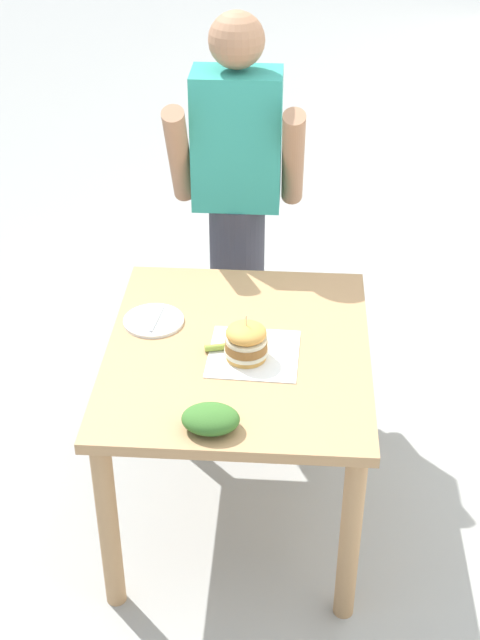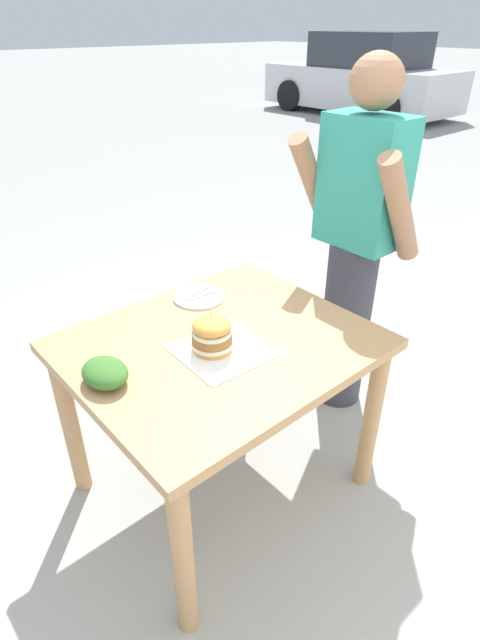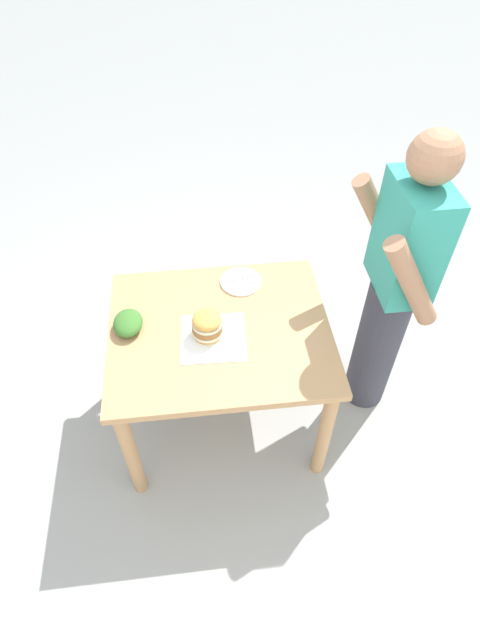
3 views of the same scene
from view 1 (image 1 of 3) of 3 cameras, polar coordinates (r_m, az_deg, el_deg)
name	(u,v)px [view 1 (image 1 of 3)]	position (r m, az deg, el deg)	size (l,w,h in m)	color
ground_plane	(238,506)	(3.59, -0.11, -11.81)	(80.00, 80.00, 0.00)	#9E9E99
patio_table	(238,376)	(3.17, -0.12, -3.58)	(0.92, 1.08, 0.76)	tan
serving_paper	(254,354)	(3.07, 0.88, -2.17)	(0.31, 0.31, 0.00)	white
sandwich	(246,341)	(3.01, 0.40, -1.38)	(0.15, 0.15, 0.17)	gold
pickle_spear	(217,347)	(3.07, -1.49, -1.76)	(0.02, 0.02, 0.08)	#8EA83D
side_plate_with_forks	(154,321)	(3.24, -5.55, -0.04)	(0.22, 0.22, 0.02)	white
side_salad	(211,419)	(2.73, -1.89, -6.35)	(0.18, 0.14, 0.08)	#386B28
diner_across_table	(237,206)	(3.79, -0.20, 7.30)	(0.55, 0.35, 1.69)	#33333D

